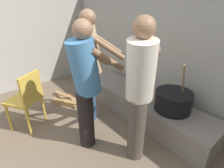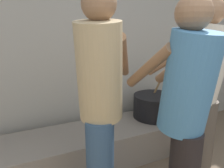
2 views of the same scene
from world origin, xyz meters
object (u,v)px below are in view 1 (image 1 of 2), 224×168
object	(u,v)px
cook_in_cream_shirt	(140,86)
cook_in_tan_shirt	(89,62)
cooking_pot_main	(173,101)
chair_yellow	(27,98)
cook_in_blue_shirt	(86,81)

from	to	relation	value
cook_in_cream_shirt	cook_in_tan_shirt	world-z (taller)	cook_in_tan_shirt
cooking_pot_main	chair_yellow	xyz separation A→B (m)	(-1.38, -1.53, -0.01)
cook_in_tan_shirt	cook_in_blue_shirt	xyz separation A→B (m)	(0.44, -0.34, -0.04)
cook_in_cream_shirt	cook_in_blue_shirt	distance (m)	0.62
cooking_pot_main	cook_in_blue_shirt	xyz separation A→B (m)	(-0.55, -1.04, 0.41)
cooking_pot_main	cook_in_tan_shirt	size ratio (longest dim) A/B	0.44
cook_in_tan_shirt	chair_yellow	bearing A→B (deg)	-115.68
cook_in_cream_shirt	cook_in_tan_shirt	size ratio (longest dim) A/B	0.99
cook_in_blue_shirt	cook_in_cream_shirt	bearing A→B (deg)	32.50
cook_in_tan_shirt	cook_in_blue_shirt	size ratio (longest dim) A/B	1.04
cook_in_cream_shirt	cook_in_tan_shirt	xyz separation A→B (m)	(-0.96, 0.01, 0.01)
cooking_pot_main	chair_yellow	bearing A→B (deg)	-132.15
cook_in_blue_shirt	cooking_pot_main	bearing A→B (deg)	62.28
cooking_pot_main	cook_in_tan_shirt	distance (m)	1.29
cooking_pot_main	cook_in_cream_shirt	world-z (taller)	cook_in_cream_shirt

